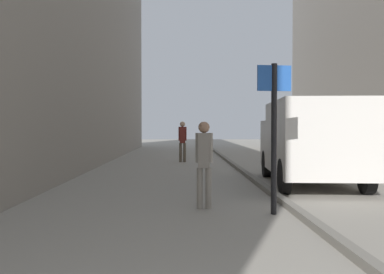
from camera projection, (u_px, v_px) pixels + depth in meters
ground_plane at (195, 175)px, 13.45m from camera, size 80.00×80.00×0.00m
kerb_strip at (245, 173)px, 13.48m from camera, size 0.16×40.00×0.12m
pedestrian_main_foreground at (204, 158)px, 7.89m from camera, size 0.32×0.21×1.61m
pedestrian_mid_block at (183, 139)px, 18.45m from camera, size 0.35×0.23×1.75m
delivery_van at (310, 140)px, 11.18m from camera, size 2.38×4.96×2.16m
street_sign_post at (274, 125)px, 7.37m from camera, size 0.60×0.10×2.60m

